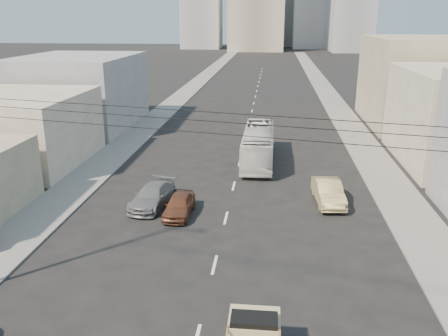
% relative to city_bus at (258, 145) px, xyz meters
% --- Properties ---
extents(sidewalk_left, '(3.50, 180.00, 0.12)m').
position_rel_city_bus_xyz_m(sidewalk_left, '(-13.37, 43.44, -1.46)').
color(sidewalk_left, slate).
rests_on(sidewalk_left, ground).
extents(sidewalk_right, '(3.50, 180.00, 0.12)m').
position_rel_city_bus_xyz_m(sidewalk_right, '(10.13, 43.44, -1.46)').
color(sidewalk_right, slate).
rests_on(sidewalk_right, ground).
extents(lane_dashes, '(0.15, 104.00, 0.01)m').
position_rel_city_bus_xyz_m(lane_dashes, '(-1.62, 26.44, -1.52)').
color(lane_dashes, silver).
rests_on(lane_dashes, ground).
extents(city_bus, '(2.59, 10.95, 3.05)m').
position_rel_city_bus_xyz_m(city_bus, '(0.00, 0.00, 0.00)').
color(city_bus, silver).
rests_on(city_bus, ground).
extents(sedan_brown, '(1.69, 4.04, 1.37)m').
position_rel_city_bus_xyz_m(sedan_brown, '(-4.65, -12.40, -0.84)').
color(sedan_brown, '#58311F').
rests_on(sedan_brown, ground).
extents(sedan_tan, '(2.06, 4.93, 1.59)m').
position_rel_city_bus_xyz_m(sedan_tan, '(5.10, -9.29, -0.73)').
color(sedan_tan, tan).
rests_on(sedan_tan, ground).
extents(sedan_grey, '(2.70, 5.23, 1.45)m').
position_rel_city_bus_xyz_m(sedan_grey, '(-6.73, -11.07, -0.80)').
color(sedan_grey, slate).
rests_on(sedan_grey, ground).
extents(overhead_wires, '(23.01, 5.02, 0.72)m').
position_rel_city_bus_xyz_m(overhead_wires, '(-1.62, -25.06, 7.44)').
color(overhead_wires, black).
rests_on(overhead_wires, ground).
extents(bldg_right_far, '(12.00, 16.00, 10.00)m').
position_rel_city_bus_xyz_m(bldg_right_far, '(18.38, 17.44, 3.48)').
color(bldg_right_far, gray).
rests_on(bldg_right_far, ground).
extents(bldg_left_mid, '(11.00, 12.00, 6.00)m').
position_rel_city_bus_xyz_m(bldg_left_mid, '(-20.62, -2.56, 1.48)').
color(bldg_left_mid, '#AEA08C').
rests_on(bldg_left_mid, ground).
extents(bldg_left_far, '(12.00, 16.00, 8.00)m').
position_rel_city_bus_xyz_m(bldg_left_far, '(-21.12, 12.44, 2.48)').
color(bldg_left_far, gray).
rests_on(bldg_left_far, ground).
extents(midrise_nw, '(15.00, 15.00, 34.00)m').
position_rel_city_bus_xyz_m(midrise_nw, '(-27.62, 153.44, 15.48)').
color(midrise_nw, '#96989E').
rests_on(midrise_nw, ground).
extents(midrise_east, '(14.00, 14.00, 28.00)m').
position_rel_city_bus_xyz_m(midrise_east, '(28.38, 138.44, 12.48)').
color(midrise_east, '#96989E').
rests_on(midrise_east, ground).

